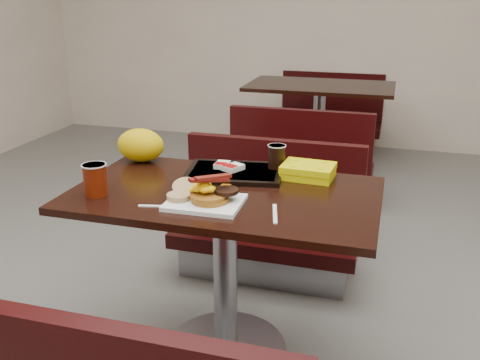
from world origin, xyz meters
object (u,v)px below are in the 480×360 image
(bench_far_n, at_px, (329,113))
(coffee_cup_far, at_px, (277,157))
(fork, at_px, (152,206))
(table_far, at_px, (318,128))
(paper_bag, at_px, (141,145))
(table_near, at_px, (226,275))
(knife, at_px, (275,214))
(pancake_stack, at_px, (210,197))
(bench_far_s, at_px, (304,153))
(tray, at_px, (234,172))
(clamshell, at_px, (308,171))
(bench_near_n, at_px, (265,215))
(platter, at_px, (205,203))
(hashbrown_sleeve_left, at_px, (222,165))
(coffee_cup_near, at_px, (95,180))
(hashbrown_sleeve_right, at_px, (233,168))

(bench_far_n, relative_size, coffee_cup_far, 9.89)
(fork, bearing_deg, bench_far_n, 74.52)
(table_far, bearing_deg, paper_bag, -101.87)
(bench_far_n, height_order, coffee_cup_far, coffee_cup_far)
(table_far, height_order, fork, fork)
(table_near, distance_m, knife, 0.48)
(pancake_stack, distance_m, paper_bag, 0.64)
(bench_far_s, relative_size, bench_far_n, 1.00)
(tray, distance_m, clamshell, 0.31)
(bench_near_n, bearing_deg, platter, -91.88)
(table_near, relative_size, hashbrown_sleeve_left, 15.51)
(knife, distance_m, tray, 0.46)
(tray, relative_size, hashbrown_sleeve_left, 5.23)
(pancake_stack, height_order, coffee_cup_near, coffee_cup_near)
(bench_far_s, xyz_separation_m, coffee_cup_far, (0.14, -1.61, 0.46))
(table_near, height_order, pancake_stack, pancake_stack)
(table_far, height_order, hashbrown_sleeve_right, hashbrown_sleeve_right)
(pancake_stack, relative_size, coffee_cup_near, 1.12)
(bench_far_n, height_order, knife, knife)
(tray, height_order, hashbrown_sleeve_left, hashbrown_sleeve_left)
(coffee_cup_far, bearing_deg, table_near, -116.07)
(platter, xyz_separation_m, hashbrown_sleeve_right, (-0.00, 0.36, 0.02))
(bench_near_n, bearing_deg, bench_far_n, 90.00)
(coffee_cup_near, bearing_deg, bench_far_s, 77.36)
(bench_far_n, height_order, hashbrown_sleeve_right, hashbrown_sleeve_right)
(coffee_cup_far, relative_size, paper_bag, 0.46)
(tray, bearing_deg, coffee_cup_near, -148.18)
(bench_near_n, xyz_separation_m, knife, (0.24, -0.87, 0.39))
(coffee_cup_near, distance_m, clamshell, 0.87)
(pancake_stack, relative_size, tray, 0.34)
(pancake_stack, xyz_separation_m, paper_bag, (-0.48, 0.42, 0.05))
(pancake_stack, bearing_deg, platter, 179.04)
(bench_far_n, relative_size, pancake_stack, 7.22)
(bench_near_n, bearing_deg, hashbrown_sleeve_left, -100.44)
(tray, bearing_deg, clamshell, 0.22)
(hashbrown_sleeve_left, bearing_deg, bench_far_n, 86.19)
(hashbrown_sleeve_right, bearing_deg, coffee_cup_near, -111.11)
(knife, bearing_deg, bench_far_s, 172.94)
(hashbrown_sleeve_left, height_order, clamshell, clamshell)
(paper_bag, bearing_deg, clamshell, -0.98)
(coffee_cup_near, xyz_separation_m, paper_bag, (-0.02, 0.44, 0.01))
(paper_bag, bearing_deg, table_near, -28.78)
(fork, bearing_deg, table_near, 34.71)
(table_far, xyz_separation_m, clamshell, (0.29, -2.34, 0.40))
(fork, height_order, tray, tray)
(bench_far_s, relative_size, hashbrown_sleeve_right, 11.93)
(bench_far_s, bearing_deg, hashbrown_sleeve_left, -92.95)
(clamshell, bearing_deg, paper_bag, -177.15)
(bench_far_n, height_order, coffee_cup_near, coffee_cup_near)
(bench_far_n, bearing_deg, table_far, -90.00)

